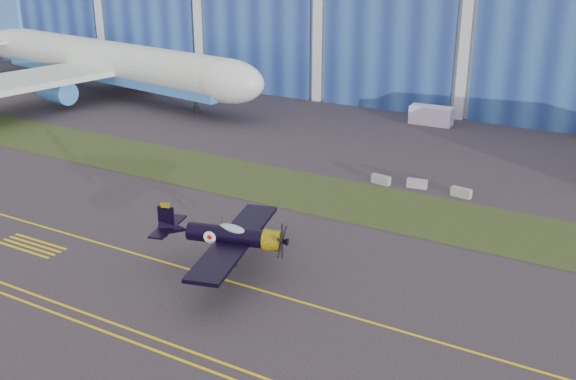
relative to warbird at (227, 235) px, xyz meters
The scene contains 13 objects.
ground 5.12m from the warbird, 67.47° to the left, with size 260.00×260.00×0.00m, color #3A3038.
grass_median 18.15m from the warbird, 84.91° to the left, with size 260.00×10.00×0.02m, color #475128.
taxiway_centreline 3.59m from the warbird, 36.32° to the right, with size 200.00×0.20×0.02m, color yellow.
edge_line_near 11.19m from the warbird, 81.53° to the right, with size 80.00×0.20×0.02m, color yellow.
edge_line_far 10.25m from the warbird, 80.66° to the right, with size 80.00×0.20×0.02m, color yellow.
hold_short_ladder 17.22m from the warbird, 165.42° to the right, with size 6.00×2.40×0.02m, color yellow, non-canonical shape.
warbird is the anchor object (origin of this frame).
jetliner 65.04m from the warbird, 141.30° to the left, with size 76.77×68.02×23.98m.
shipping_container 48.47m from the warbird, 90.93° to the left, with size 5.60×2.24×2.43m, color #EFCFFE.
cart 80.02m from the warbird, 143.28° to the left, with size 2.10×1.26×1.26m, color silver.
barrier_a 23.80m from the warbird, 84.00° to the left, with size 2.00×0.60×0.90m, color gray.
barrier_b 25.13m from the warbird, 76.02° to the left, with size 2.00×0.60×0.90m, color gray.
barrier_c 26.37m from the warbird, 66.22° to the left, with size 2.00×0.60×0.90m, color #989D8C.
Camera 1 is at (24.88, -40.52, 23.53)m, focal length 42.00 mm.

